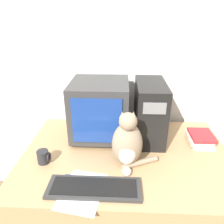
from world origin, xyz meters
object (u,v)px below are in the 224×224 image
at_px(cat, 127,143).
at_px(pen, 78,177).
at_px(book_stack, 200,138).
at_px(computer_tower, 150,111).
at_px(keyboard, 94,188).
at_px(mug, 44,157).
at_px(crt_monitor, 100,109).

height_order(cat, pen, cat).
distance_m(book_stack, pen, 0.89).
bearing_deg(computer_tower, keyboard, -121.25).
height_order(pen, mug, mug).
relative_size(computer_tower, cat, 1.14).
height_order(keyboard, book_stack, book_stack).
bearing_deg(book_stack, crt_monitor, 174.75).
bearing_deg(crt_monitor, pen, -100.13).
bearing_deg(cat, mug, 179.70).
bearing_deg(cat, crt_monitor, 118.84).
height_order(keyboard, mug, mug).
xyz_separation_m(computer_tower, keyboard, (-0.34, -0.55, -0.20)).
height_order(cat, book_stack, cat).
relative_size(crt_monitor, computer_tower, 1.00).
height_order(computer_tower, pen, computer_tower).
distance_m(computer_tower, book_stack, 0.41).
distance_m(keyboard, book_stack, 0.85).
relative_size(cat, book_stack, 1.78).
xyz_separation_m(keyboard, cat, (0.17, 0.22, 0.14)).
bearing_deg(mug, book_stack, 14.69).
distance_m(crt_monitor, mug, 0.50).
distance_m(cat, mug, 0.52).
xyz_separation_m(book_stack, mug, (-1.04, -0.27, 0.01)).
bearing_deg(pen, computer_tower, 46.81).
xyz_separation_m(crt_monitor, computer_tower, (0.35, 0.01, -0.01)).
bearing_deg(pen, mug, 152.74).
bearing_deg(keyboard, book_stack, 34.59).
bearing_deg(crt_monitor, book_stack, -5.25).
distance_m(cat, book_stack, 0.60).
height_order(keyboard, cat, cat).
bearing_deg(mug, keyboard, -31.93).
relative_size(pen, mug, 1.84).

